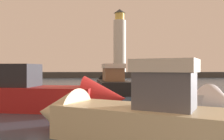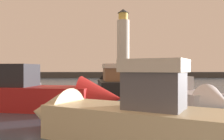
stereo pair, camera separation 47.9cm
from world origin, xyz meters
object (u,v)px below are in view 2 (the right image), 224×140
mooring_buoy (37,89)px  lighthouse (123,42)px  motorboat_3 (111,83)px  motorboat_0 (31,84)px  motorboat_5 (108,116)px  motorboat_2 (192,98)px  motorboat_1 (54,95)px

mooring_buoy → lighthouse: bearing=75.2°
mooring_buoy → motorboat_3: bearing=14.6°
motorboat_3 → mooring_buoy: bearing=-165.4°
motorboat_0 → motorboat_3: motorboat_3 is taller
motorboat_3 → mooring_buoy: size_ratio=11.42×
motorboat_0 → mooring_buoy: motorboat_0 is taller
motorboat_0 → mooring_buoy: 4.38m
motorboat_3 → motorboat_5: (-0.44, -16.34, -0.12)m
motorboat_3 → motorboat_5: motorboat_3 is taller
motorboat_2 → lighthouse: bearing=90.5°
motorboat_5 → motorboat_0: bearing=114.4°
motorboat_3 → motorboat_5: bearing=-91.6°
motorboat_2 → mooring_buoy: motorboat_2 is taller
motorboat_2 → motorboat_3: motorboat_3 is taller
motorboat_2 → mooring_buoy: size_ratio=9.23×
lighthouse → motorboat_2: size_ratio=2.37×
motorboat_2 → motorboat_5: motorboat_5 is taller
lighthouse → motorboat_5: lighthouse is taller
motorboat_3 → lighthouse: bearing=84.2°
motorboat_2 → motorboat_5: size_ratio=0.99×
motorboat_1 → mooring_buoy: 9.76m
motorboat_0 → mooring_buoy: size_ratio=7.07×
lighthouse → motorboat_3: bearing=-95.8°
motorboat_0 → motorboat_5: size_ratio=0.76×
lighthouse → motorboat_5: (-4.55, -56.79, -8.94)m
motorboat_3 → mooring_buoy: motorboat_3 is taller
lighthouse → motorboat_2: 51.56m
lighthouse → motorboat_1: (-7.55, -51.33, -8.85)m
motorboat_3 → motorboat_5: size_ratio=1.23×
lighthouse → motorboat_1: lighthouse is taller
lighthouse → motorboat_5: size_ratio=2.36×
lighthouse → mooring_buoy: size_ratio=21.89×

